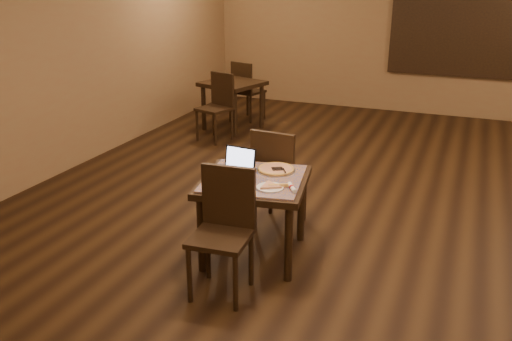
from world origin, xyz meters
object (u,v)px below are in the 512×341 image
at_px(other_table_b, 233,90).
at_px(chair_main_near, 224,224).
at_px(other_table_b_chair_far, 246,88).
at_px(laptop, 238,165).
at_px(chair_main_far, 277,173).
at_px(other_table_b_chair_near, 218,103).
at_px(tiled_table, 254,188).
at_px(pizza_pan, 276,170).

bearing_deg(other_table_b, chair_main_near, -49.84).
bearing_deg(other_table_b_chair_far, other_table_b, 108.90).
bearing_deg(laptop, chair_main_far, 74.25).
bearing_deg(chair_main_near, other_table_b_chair_near, 112.03).
distance_m(tiled_table, laptop, 0.27).
relative_size(chair_main_near, other_table_b_chair_far, 1.01).
relative_size(laptop, other_table_b, 0.31).
distance_m(other_table_b, other_table_b_chair_near, 0.61).
relative_size(chair_main_near, pizza_pan, 2.88).
xyz_separation_m(chair_main_near, other_table_b_chair_far, (-1.96, 5.00, -0.01)).
bearing_deg(other_table_b_chair_near, chair_main_near, -46.91).
xyz_separation_m(chair_main_near, other_table_b, (-1.93, 4.40, 0.07)).
height_order(chair_main_near, chair_main_far, chair_main_far).
bearing_deg(laptop, other_table_b_chair_far, 117.38).
xyz_separation_m(chair_main_far, pizza_pan, (0.13, -0.37, 0.18)).
relative_size(chair_main_far, other_table_b_chair_far, 1.02).
bearing_deg(chair_main_far, other_table_b, -54.74).
relative_size(pizza_pan, other_table_b, 0.34).
height_order(chair_main_far, laptop, chair_main_far).
xyz_separation_m(tiled_table, chair_main_near, (-0.01, -0.61, -0.07)).
height_order(chair_main_near, laptop, chair_main_near).
relative_size(chair_main_far, laptop, 3.21).
height_order(chair_main_far, other_table_b_chair_near, chair_main_far).
bearing_deg(chair_main_near, tiled_table, 84.73).
height_order(tiled_table, chair_main_far, chair_main_far).
relative_size(laptop, other_table_b_chair_far, 0.32).
bearing_deg(tiled_table, laptop, 143.84).
relative_size(tiled_table, other_table_b, 1.01).
height_order(chair_main_far, pizza_pan, chair_main_far).
height_order(tiled_table, pizza_pan, pizza_pan).
xyz_separation_m(pizza_pan, other_table_b, (-2.06, 3.55, -0.11)).
height_order(pizza_pan, other_table_b_chair_near, other_table_b_chair_near).
xyz_separation_m(other_table_b, other_table_b_chair_near, (0.03, -0.60, -0.08)).
distance_m(tiled_table, other_table_b_chair_far, 4.81).
bearing_deg(pizza_pan, tiled_table, -116.57).
height_order(pizza_pan, other_table_b_chair_far, other_table_b_chair_far).
xyz_separation_m(chair_main_near, pizza_pan, (0.13, 0.85, 0.18)).
xyz_separation_m(tiled_table, other_table_b, (-1.94, 3.79, -0.00)).
bearing_deg(tiled_table, other_table_b_chair_near, 111.14).
xyz_separation_m(tiled_table, other_table_b_chair_far, (-1.96, 4.39, -0.08)).
relative_size(chair_main_near, chair_main_far, 0.99).
height_order(other_table_b, other_table_b_chair_far, other_table_b_chair_far).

